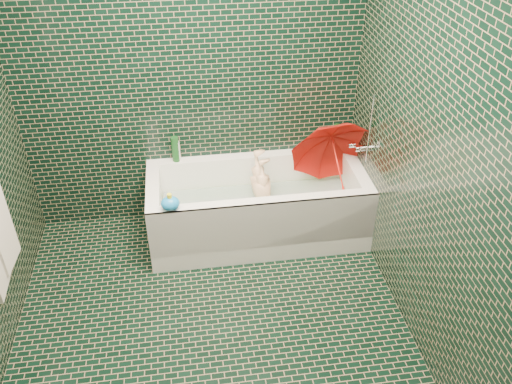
{
  "coord_description": "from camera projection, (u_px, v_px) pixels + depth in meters",
  "views": [
    {
      "loc": [
        -0.08,
        -2.43,
        2.82
      ],
      "look_at": [
        0.41,
        0.82,
        0.54
      ],
      "focal_mm": 38.0,
      "sensor_mm": 36.0,
      "label": 1
    }
  ],
  "objects": [
    {
      "name": "bottle_right_tall",
      "position": [
        336.0,
        138.0,
        4.42
      ],
      "size": [
        0.07,
        0.07,
        0.24
      ],
      "primitive_type": "cylinder",
      "rotation": [
        0.0,
        0.0,
        0.43
      ],
      "color": "#134418",
      "rests_on": "bathtub"
    },
    {
      "name": "soap_bottle_b",
      "position": [
        344.0,
        148.0,
        4.53
      ],
      "size": [
        0.08,
        0.09,
        0.18
      ],
      "primitive_type": "imported",
      "rotation": [
        0.0,
        0.0,
        -0.01
      ],
      "color": "#3E1D6D",
      "rests_on": "bathtub"
    },
    {
      "name": "bath_mat",
      "position": [
        257.0,
        217.0,
        4.39
      ],
      "size": [
        1.35,
        0.47,
        0.01
      ],
      "primitive_type": "cube",
      "color": "#4ECE29",
      "rests_on": "bathtub"
    },
    {
      "name": "bath_toy",
      "position": [
        170.0,
        203.0,
        3.78
      ],
      "size": [
        0.17,
        0.15,
        0.13
      ],
      "rotation": [
        0.0,
        0.0,
        -0.4
      ],
      "color": "blue",
      "rests_on": "bathtub"
    },
    {
      "name": "bathtub",
      "position": [
        258.0,
        213.0,
        4.35
      ],
      "size": [
        1.7,
        0.75,
        0.55
      ],
      "color": "white",
      "rests_on": "floor"
    },
    {
      "name": "wall_right",
      "position": [
        434.0,
        158.0,
        3.04
      ],
      "size": [
        0.0,
        2.8,
        2.8
      ],
      "primitive_type": "plane",
      "rotation": [
        1.57,
        0.0,
        -1.57
      ],
      "color": "black",
      "rests_on": "floor"
    },
    {
      "name": "soap_bottle_a",
      "position": [
        345.0,
        147.0,
        4.53
      ],
      "size": [
        0.11,
        0.11,
        0.25
      ],
      "primitive_type": "imported",
      "rotation": [
        0.0,
        0.0,
        -0.14
      ],
      "color": "white",
      "rests_on": "bathtub"
    },
    {
      "name": "bottle_left_short",
      "position": [
        177.0,
        151.0,
        4.32
      ],
      "size": [
        0.07,
        0.07,
        0.17
      ],
      "primitive_type": "cylinder",
      "rotation": [
        0.0,
        0.0,
        0.33
      ],
      "color": "white",
      "rests_on": "bathtub"
    },
    {
      "name": "soap_bottle_c",
      "position": [
        343.0,
        148.0,
        4.53
      ],
      "size": [
        0.14,
        0.14,
        0.16
      ],
      "primitive_type": "imported",
      "rotation": [
        0.0,
        0.0,
        0.12
      ],
      "color": "#134418",
      "rests_on": "bathtub"
    },
    {
      "name": "bottle_right_pump",
      "position": [
        347.0,
        139.0,
        4.47
      ],
      "size": [
        0.07,
        0.07,
        0.17
      ],
      "primitive_type": "cylinder",
      "rotation": [
        0.0,
        0.0,
        -0.43
      ],
      "color": "silver",
      "rests_on": "bathtub"
    },
    {
      "name": "faucet",
      "position": [
        363.0,
        144.0,
        4.13
      ],
      "size": [
        0.18,
        0.19,
        0.55
      ],
      "color": "silver",
      "rests_on": "wall_right"
    },
    {
      "name": "bottle_left_tall",
      "position": [
        175.0,
        149.0,
        4.3
      ],
      "size": [
        0.06,
        0.06,
        0.21
      ],
      "primitive_type": "cylinder",
      "rotation": [
        0.0,
        0.0,
        -0.02
      ],
      "color": "#134418",
      "rests_on": "bathtub"
    },
    {
      "name": "floor",
      "position": [
        213.0,
        334.0,
        3.59
      ],
      "size": [
        2.8,
        2.8,
        0.0
      ],
      "primitive_type": "plane",
      "color": "black",
      "rests_on": "ground"
    },
    {
      "name": "umbrella",
      "position": [
        338.0,
        164.0,
        4.17
      ],
      "size": [
        0.8,
        0.93,
        0.92
      ],
      "primitive_type": "imported",
      "rotation": [
        0.42,
        -0.16,
        -0.1
      ],
      "color": "red",
      "rests_on": "bathtub"
    },
    {
      "name": "rubber_duck",
      "position": [
        313.0,
        145.0,
        4.49
      ],
      "size": [
        0.12,
        0.1,
        0.1
      ],
      "rotation": [
        0.0,
        0.0,
        0.38
      ],
      "color": "yellow",
      "rests_on": "bathtub"
    },
    {
      "name": "wall_back",
      "position": [
        190.0,
        75.0,
        4.02
      ],
      "size": [
        2.8,
        0.0,
        2.8
      ],
      "primitive_type": "plane",
      "rotation": [
        1.57,
        0.0,
        0.0
      ],
      "color": "black",
      "rests_on": "floor"
    },
    {
      "name": "child",
      "position": [
        264.0,
        198.0,
        4.35
      ],
      "size": [
        0.81,
        0.34,
        0.24
      ],
      "primitive_type": "imported",
      "rotation": [
        -1.51,
        0.0,
        -1.5
      ],
      "color": "#E6B990",
      "rests_on": "bathtub"
    },
    {
      "name": "water",
      "position": [
        257.0,
        203.0,
        4.31
      ],
      "size": [
        1.48,
        0.53,
        0.0
      ],
      "primitive_type": "cube",
      "color": "silver",
      "rests_on": "bathtub"
    }
  ]
}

